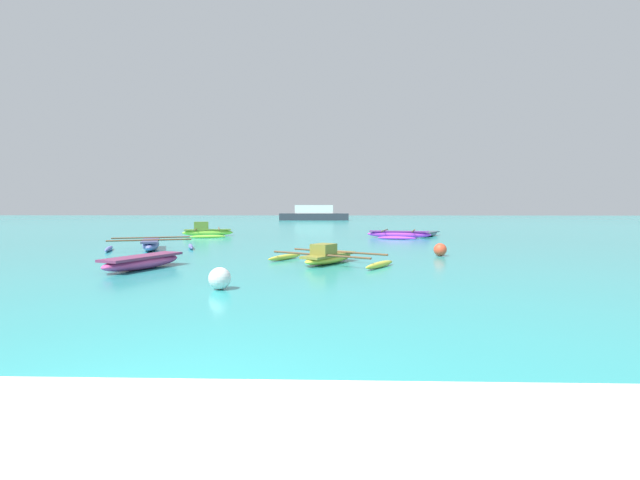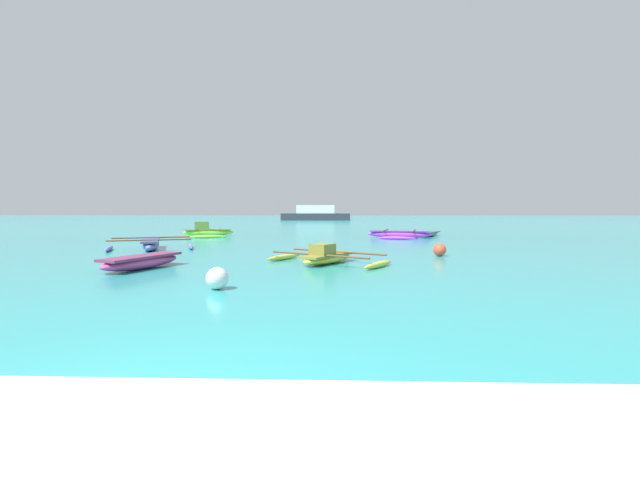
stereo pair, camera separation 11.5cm
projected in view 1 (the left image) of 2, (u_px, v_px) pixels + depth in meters
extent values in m
plane|color=teal|center=(125.00, 440.00, 3.55)|extent=(240.00, 240.00, 0.00)
ellipsoid|color=#C1438A|center=(143.00, 262.00, 13.62)|extent=(1.87, 3.17, 0.43)
cube|color=#773158|center=(143.00, 257.00, 13.61)|extent=(1.75, 2.93, 0.08)
ellipsoid|color=#6A8FA4|center=(429.00, 234.00, 29.96)|extent=(2.28, 3.29, 0.31)
cube|color=#475B67|center=(429.00, 232.00, 29.96)|extent=(2.12, 3.04, 0.08)
ellipsoid|color=#D6D042|center=(329.00, 259.00, 15.01)|extent=(2.09, 2.73, 0.34)
cube|color=olive|center=(329.00, 255.00, 15.01)|extent=(1.95, 2.53, 0.08)
cube|color=olive|center=(324.00, 249.00, 14.70)|extent=(0.95, 0.99, 0.37)
cylinder|color=brown|center=(338.00, 252.00, 15.52)|extent=(3.37, 2.14, 0.07)
cylinder|color=brown|center=(319.00, 255.00, 14.49)|extent=(3.37, 2.14, 0.07)
ellipsoid|color=#D6D042|center=(285.00, 257.00, 16.10)|extent=(1.20, 1.75, 0.20)
ellipsoid|color=#D6D042|center=(380.00, 265.00, 13.94)|extent=(1.20, 1.75, 0.20)
ellipsoid|color=#686DBC|center=(151.00, 244.00, 20.05)|extent=(2.09, 3.95, 0.49)
cube|color=#464974|center=(151.00, 240.00, 20.04)|extent=(1.95, 3.64, 0.08)
cylinder|color=brown|center=(150.00, 240.00, 19.20)|extent=(3.37, 1.35, 0.07)
cylinder|color=brown|center=(152.00, 238.00, 20.87)|extent=(3.37, 1.35, 0.07)
ellipsoid|color=#686DBC|center=(191.00, 246.00, 20.66)|extent=(0.97, 2.11, 0.20)
ellipsoid|color=#686DBC|center=(109.00, 249.00, 19.47)|extent=(0.97, 2.11, 0.20)
ellipsoid|color=#9FE845|center=(208.00, 233.00, 30.05)|extent=(3.46, 1.38, 0.48)
cube|color=olive|center=(208.00, 230.00, 30.04)|extent=(3.19, 1.29, 0.08)
cube|color=olive|center=(201.00, 226.00, 29.91)|extent=(1.04, 0.65, 0.53)
cylinder|color=brown|center=(219.00, 229.00, 30.22)|extent=(1.22, 4.18, 0.07)
cylinder|color=brown|center=(196.00, 229.00, 29.85)|extent=(1.22, 4.18, 0.07)
ellipsoid|color=#9FE845|center=(208.00, 233.00, 32.16)|extent=(2.31, 0.82, 0.20)
ellipsoid|color=#9FE845|center=(207.00, 237.00, 27.97)|extent=(2.31, 0.82, 0.20)
ellipsoid|color=#C63CE1|center=(399.00, 234.00, 28.16)|extent=(4.16, 1.47, 0.47)
cube|color=#7A2D88|center=(399.00, 231.00, 28.14)|extent=(3.83, 1.37, 0.08)
cylinder|color=brown|center=(413.00, 231.00, 27.88)|extent=(0.83, 3.02, 0.07)
cylinder|color=brown|center=(385.00, 230.00, 28.40)|extent=(0.83, 3.02, 0.07)
ellipsoid|color=#C63CE1|center=(401.00, 235.00, 29.65)|extent=(2.35, 0.78, 0.20)
ellipsoid|color=#C63CE1|center=(396.00, 238.00, 26.68)|extent=(2.35, 0.78, 0.20)
sphere|color=#E54C2D|center=(440.00, 250.00, 17.35)|extent=(0.52, 0.52, 0.52)
sphere|color=white|center=(220.00, 278.00, 10.15)|extent=(0.53, 0.53, 0.53)
cube|color=#2D333D|center=(314.00, 217.00, 71.42)|extent=(11.45, 2.52, 1.14)
cube|color=white|center=(314.00, 209.00, 71.33)|extent=(6.30, 2.14, 1.37)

